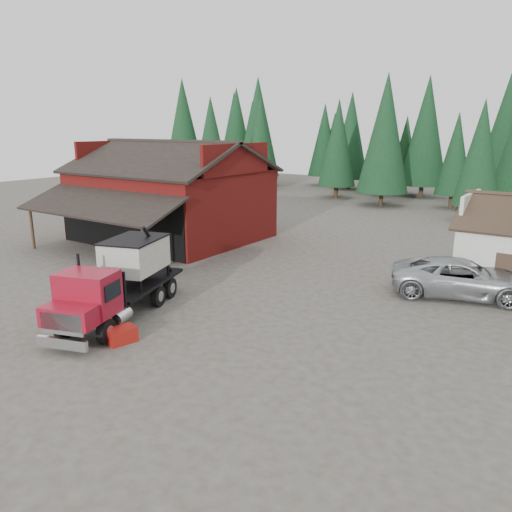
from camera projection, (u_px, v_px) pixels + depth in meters
The scene contains 9 objects.
ground at pixel (196, 304), 23.32m from camera, with size 120.00×120.00×0.00m, color #494339.
red_barn at pixel (171, 202), 36.58m from camera, with size 12.80×13.63×7.18m.
conifer_backdrop at pixel (440, 200), 56.80m from camera, with size 76.00×16.00×16.00m, color black, non-canonical shape.
near_pine_a at pixel (211, 142), 56.12m from camera, with size 4.40×4.40×11.40m.
near_pine_b at pixel (480, 153), 42.46m from camera, with size 3.96×3.96×10.40m.
near_pine_d at pixel (385, 133), 50.76m from camera, with size 5.28×5.28×13.40m.
feed_truck at pixel (120, 278), 21.41m from camera, with size 4.68×8.44×3.69m.
silver_car at pixel (462, 278), 24.18m from camera, with size 3.05×6.62×1.84m, color #ADB0B5.
equip_box at pixel (121, 335), 19.10m from camera, with size 0.70×1.10×0.60m, color maroon.
Camera 1 is at (14.81, -16.52, 8.04)m, focal length 35.00 mm.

